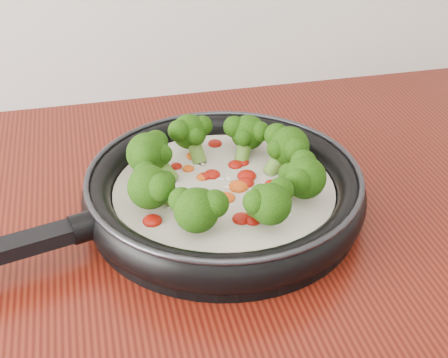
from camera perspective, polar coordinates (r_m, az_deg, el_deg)
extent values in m
cylinder|color=black|center=(0.81, 0.00, -2.58)|extent=(0.41, 0.41, 0.01)
torus|color=black|center=(0.80, 0.00, -1.05)|extent=(0.43, 0.43, 0.04)
torus|color=#2D2D33|center=(0.79, 0.00, 0.40)|extent=(0.42, 0.42, 0.01)
cube|color=black|center=(0.74, -19.22, -6.06)|extent=(0.21, 0.08, 0.02)
cylinder|color=black|center=(0.75, -12.34, -4.20)|extent=(0.04, 0.04, 0.03)
cylinder|color=beige|center=(0.80, 0.00, -1.50)|extent=(0.34, 0.34, 0.02)
ellipsoid|color=#A21007|center=(0.74, -6.44, -3.75)|extent=(0.02, 0.02, 0.01)
ellipsoid|color=#A21007|center=(0.89, -0.81, 3.19)|extent=(0.03, 0.03, 0.01)
ellipsoid|color=#DB4B0E|center=(0.78, 0.22, -1.70)|extent=(0.03, 0.03, 0.01)
ellipsoid|color=#A21007|center=(0.82, -1.08, 0.40)|extent=(0.03, 0.03, 0.01)
ellipsoid|color=#A21007|center=(0.84, 1.02, 1.28)|extent=(0.03, 0.03, 0.01)
ellipsoid|color=#DB4B0E|center=(0.84, 4.76, 0.90)|extent=(0.02, 0.02, 0.01)
ellipsoid|color=#A21007|center=(0.81, 1.94, -0.34)|extent=(0.03, 0.03, 0.01)
ellipsoid|color=#A21007|center=(0.80, 4.32, -0.50)|extent=(0.03, 0.03, 0.01)
ellipsoid|color=#DB4B0E|center=(0.84, -3.23, 0.93)|extent=(0.02, 0.02, 0.01)
ellipsoid|color=#A21007|center=(0.85, 1.67, 1.51)|extent=(0.02, 0.02, 0.01)
ellipsoid|color=#A21007|center=(0.82, -1.78, 0.22)|extent=(0.02, 0.02, 0.01)
ellipsoid|color=#DB4B0E|center=(0.82, -1.96, 0.17)|extent=(0.02, 0.02, 0.01)
ellipsoid|color=#A21007|center=(0.84, -4.30, 1.15)|extent=(0.02, 0.02, 0.01)
ellipsoid|color=#A21007|center=(0.82, 2.04, 0.28)|extent=(0.03, 0.03, 0.01)
ellipsoid|color=#DB4B0E|center=(0.86, -2.84, 2.07)|extent=(0.02, 0.02, 0.01)
ellipsoid|color=#A21007|center=(0.82, 8.01, 0.06)|extent=(0.03, 0.03, 0.01)
ellipsoid|color=#A21007|center=(0.74, 2.59, -3.72)|extent=(0.02, 0.02, 0.01)
ellipsoid|color=#DB4B0E|center=(0.80, 1.29, -0.70)|extent=(0.03, 0.03, 0.01)
ellipsoid|color=#A21007|center=(0.75, -1.57, -3.20)|extent=(0.03, 0.03, 0.01)
ellipsoid|color=#A21007|center=(0.74, 1.57, -3.58)|extent=(0.03, 0.03, 0.01)
ellipsoid|color=white|center=(0.84, -2.00, 1.40)|extent=(0.01, 0.01, 0.00)
ellipsoid|color=white|center=(0.86, -7.34, 1.58)|extent=(0.01, 0.01, 0.00)
ellipsoid|color=white|center=(0.85, -2.96, 1.29)|extent=(0.01, 0.01, 0.00)
ellipsoid|color=white|center=(0.81, 2.07, -0.16)|extent=(0.01, 0.01, 0.00)
ellipsoid|color=white|center=(0.87, -5.86, 1.96)|extent=(0.01, 0.01, 0.00)
ellipsoid|color=white|center=(0.82, -8.20, 0.15)|extent=(0.00, 0.01, 0.00)
ellipsoid|color=white|center=(0.81, 0.46, 0.01)|extent=(0.01, 0.01, 0.00)
ellipsoid|color=white|center=(0.75, 5.79, -3.30)|extent=(0.01, 0.00, 0.00)
ellipsoid|color=white|center=(0.74, -1.51, -3.73)|extent=(0.01, 0.01, 0.00)
ellipsoid|color=white|center=(0.76, -4.79, -2.61)|extent=(0.01, 0.00, 0.00)
ellipsoid|color=white|center=(0.82, 2.02, -0.01)|extent=(0.01, 0.01, 0.00)
ellipsoid|color=white|center=(0.83, 5.58, 0.60)|extent=(0.01, 0.01, 0.00)
ellipsoid|color=white|center=(0.80, 1.74, -0.56)|extent=(0.01, 0.01, 0.00)
ellipsoid|color=white|center=(0.81, -0.32, -0.03)|extent=(0.01, 0.01, 0.00)
ellipsoid|color=white|center=(0.79, -5.94, -1.16)|extent=(0.01, 0.01, 0.00)
ellipsoid|color=white|center=(0.78, -3.72, -1.62)|extent=(0.01, 0.01, 0.00)
ellipsoid|color=white|center=(0.81, -5.22, -0.20)|extent=(0.01, 0.01, 0.00)
ellipsoid|color=white|center=(0.80, 0.33, -0.79)|extent=(0.01, 0.01, 0.00)
ellipsoid|color=white|center=(0.83, 6.54, 0.36)|extent=(0.01, 0.01, 0.00)
ellipsoid|color=white|center=(0.84, -2.42, 1.20)|extent=(0.01, 0.01, 0.00)
cylinder|color=olive|center=(0.83, 4.69, 1.50)|extent=(0.04, 0.03, 0.04)
sphere|color=black|center=(0.83, 5.86, 2.91)|extent=(0.06, 0.06, 0.05)
sphere|color=black|center=(0.83, 4.74, 3.89)|extent=(0.04, 0.04, 0.03)
sphere|color=black|center=(0.81, 6.45, 2.63)|extent=(0.04, 0.04, 0.03)
sphere|color=black|center=(0.82, 4.75, 2.70)|extent=(0.03, 0.03, 0.03)
cylinder|color=olive|center=(0.85, 1.76, 2.62)|extent=(0.03, 0.04, 0.04)
sphere|color=black|center=(0.86, 2.17, 4.20)|extent=(0.06, 0.06, 0.05)
sphere|color=black|center=(0.86, 0.91, 4.71)|extent=(0.04, 0.04, 0.03)
sphere|color=black|center=(0.85, 3.24, 4.26)|extent=(0.03, 0.03, 0.03)
sphere|color=black|center=(0.84, 1.77, 3.74)|extent=(0.03, 0.03, 0.02)
cylinder|color=olive|center=(0.85, -2.51, 2.59)|extent=(0.03, 0.04, 0.04)
sphere|color=black|center=(0.86, -3.14, 4.27)|extent=(0.06, 0.06, 0.05)
sphere|color=black|center=(0.84, -4.06, 4.33)|extent=(0.04, 0.04, 0.03)
sphere|color=black|center=(0.86, -1.95, 4.80)|extent=(0.03, 0.03, 0.03)
sphere|color=black|center=(0.84, -2.57, 3.84)|extent=(0.03, 0.03, 0.02)
cylinder|color=olive|center=(0.81, -5.42, 0.91)|extent=(0.04, 0.03, 0.04)
sphere|color=black|center=(0.81, -6.88, 2.27)|extent=(0.07, 0.07, 0.05)
sphere|color=black|center=(0.79, -7.01, 2.04)|extent=(0.04, 0.04, 0.03)
sphere|color=black|center=(0.82, -6.12, 3.31)|extent=(0.04, 0.04, 0.03)
sphere|color=black|center=(0.80, -5.59, 2.22)|extent=(0.03, 0.03, 0.03)
cylinder|color=olive|center=(0.76, -5.19, -1.51)|extent=(0.04, 0.03, 0.04)
sphere|color=black|center=(0.74, -6.70, -0.74)|extent=(0.06, 0.06, 0.05)
sphere|color=black|center=(0.72, -5.64, -0.76)|extent=(0.04, 0.04, 0.03)
sphere|color=black|center=(0.76, -7.04, 0.46)|extent=(0.04, 0.04, 0.03)
sphere|color=black|center=(0.75, -5.34, -0.19)|extent=(0.03, 0.03, 0.03)
cylinder|color=olive|center=(0.73, -1.91, -3.12)|extent=(0.03, 0.04, 0.04)
sphere|color=black|center=(0.70, -2.48, -2.82)|extent=(0.06, 0.06, 0.05)
sphere|color=black|center=(0.70, -0.83, -2.23)|extent=(0.04, 0.04, 0.03)
sphere|color=black|center=(0.71, -3.83, -1.92)|extent=(0.04, 0.04, 0.03)
sphere|color=black|center=(0.72, -1.95, -1.82)|extent=(0.03, 0.03, 0.03)
cylinder|color=olive|center=(0.73, 3.18, -2.73)|extent=(0.03, 0.04, 0.04)
sphere|color=black|center=(0.71, 4.19, -2.26)|extent=(0.06, 0.06, 0.05)
sphere|color=black|center=(0.71, 5.12, -1.01)|extent=(0.04, 0.04, 0.03)
sphere|color=black|center=(0.70, 2.79, -2.07)|extent=(0.03, 0.03, 0.03)
sphere|color=black|center=(0.72, 3.33, -1.35)|extent=(0.03, 0.03, 0.02)
cylinder|color=olive|center=(0.77, 5.64, -0.85)|extent=(0.04, 0.04, 0.04)
sphere|color=black|center=(0.76, 7.27, 0.11)|extent=(0.06, 0.06, 0.05)
sphere|color=black|center=(0.77, 7.13, 1.46)|extent=(0.04, 0.04, 0.03)
sphere|color=black|center=(0.74, 6.67, -0.16)|extent=(0.04, 0.04, 0.03)
sphere|color=black|center=(0.76, 5.84, 0.50)|extent=(0.03, 0.03, 0.03)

